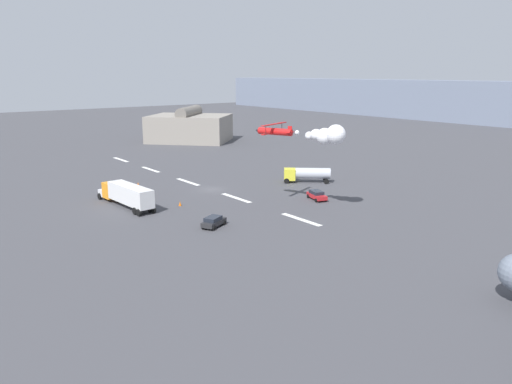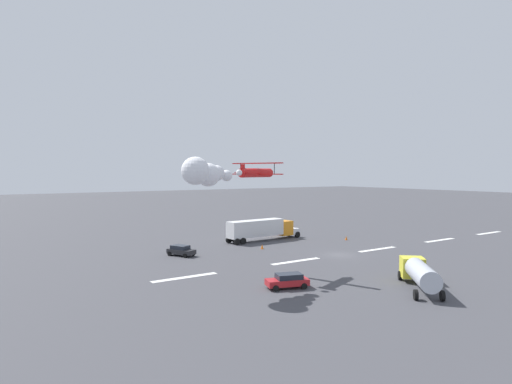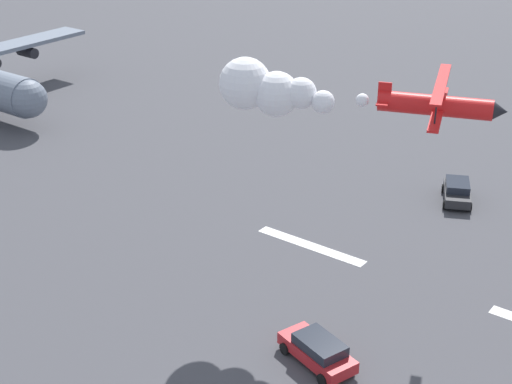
# 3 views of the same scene
# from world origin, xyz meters

# --- Properties ---
(ground_plane) EXTENTS (440.00, 440.00, 0.00)m
(ground_plane) POSITION_xyz_m (0.00, 0.00, 0.00)
(ground_plane) COLOR #424247
(ground_plane) RESTS_ON ground
(runway_stripe_0) EXTENTS (8.00, 0.90, 0.01)m
(runway_stripe_0) POSITION_xyz_m (-40.75, 0.00, 0.01)
(runway_stripe_0) COLOR white
(runway_stripe_0) RESTS_ON ground
(runway_stripe_1) EXTENTS (8.00, 0.90, 0.01)m
(runway_stripe_1) POSITION_xyz_m (-24.45, 0.00, 0.01)
(runway_stripe_1) COLOR white
(runway_stripe_1) RESTS_ON ground
(runway_stripe_2) EXTENTS (8.00, 0.90, 0.01)m
(runway_stripe_2) POSITION_xyz_m (-8.15, 0.00, 0.01)
(runway_stripe_2) COLOR white
(runway_stripe_2) RESTS_ON ground
(runway_stripe_3) EXTENTS (8.00, 0.90, 0.01)m
(runway_stripe_3) POSITION_xyz_m (8.15, 0.00, 0.01)
(runway_stripe_3) COLOR white
(runway_stripe_3) RESTS_ON ground
(runway_stripe_4) EXTENTS (8.00, 0.90, 0.01)m
(runway_stripe_4) POSITION_xyz_m (24.45, 0.00, 0.01)
(runway_stripe_4) COLOR white
(runway_stripe_4) RESTS_ON ground
(stunt_biplane_red) EXTENTS (14.64, 8.39, 3.09)m
(stunt_biplane_red) POSITION_xyz_m (23.17, 4.57, 12.03)
(stunt_biplane_red) COLOR red
(semi_truck_orange) EXTENTS (14.84, 3.75, 3.70)m
(semi_truck_orange) POSITION_xyz_m (1.96, -17.18, 2.13)
(semi_truck_orange) COLOR silver
(semi_truck_orange) RESTS_ON ground
(fuel_tanker_truck) EXTENTS (7.77, 8.33, 2.90)m
(fuel_tanker_truck) POSITION_xyz_m (6.48, 18.06, 1.74)
(fuel_tanker_truck) COLOR yellow
(fuel_tanker_truck) RESTS_ON ground
(followme_car_yellow) EXTENTS (3.40, 4.46, 1.52)m
(followme_car_yellow) POSITION_xyz_m (19.59, -12.12, 0.81)
(followme_car_yellow) COLOR #262628
(followme_car_yellow) RESTS_ON ground
(airport_staff_sedan) EXTENTS (4.73, 3.07, 1.52)m
(airport_staff_sedan) POSITION_xyz_m (17.42, 10.13, 0.81)
(airport_staff_sedan) COLOR #B21E23
(airport_staff_sedan) RESTS_ON ground
(traffic_cone_near) EXTENTS (0.44, 0.44, 0.75)m
(traffic_cone_near) POSITION_xyz_m (-10.80, -9.31, 0.38)
(traffic_cone_near) COLOR orange
(traffic_cone_near) RESTS_ON ground
(traffic_cone_far) EXTENTS (0.44, 0.44, 0.75)m
(traffic_cone_far) POSITION_xyz_m (6.73, -10.18, 0.38)
(traffic_cone_far) COLOR orange
(traffic_cone_far) RESTS_ON ground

